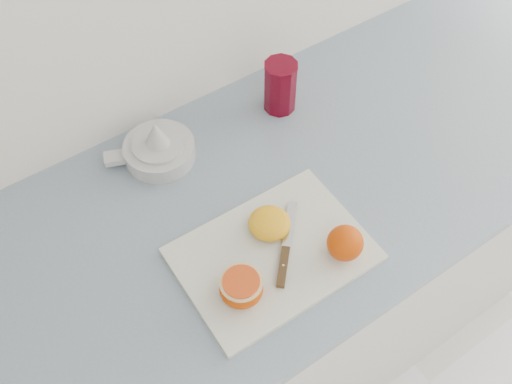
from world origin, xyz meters
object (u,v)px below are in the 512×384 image
counter (261,295)px  red_tumbler (280,88)px  cutting_board (273,254)px  half_orange (241,288)px  citrus_juicer (158,148)px

counter → red_tumbler: red_tumbler is taller
cutting_board → half_orange: (-0.09, -0.04, 0.03)m
cutting_board → citrus_juicer: (-0.06, 0.32, 0.02)m
cutting_board → citrus_juicer: bearing=100.0°
counter → citrus_juicer: bearing=121.5°
counter → red_tumbler: bearing=46.3°
counter → half_orange: bearing=-133.6°
counter → half_orange: half_orange is taller
half_orange → red_tumbler: size_ratio=0.63×
counter → citrus_juicer: size_ratio=13.35×
counter → half_orange: size_ratio=32.29×
citrus_juicer → red_tumbler: (0.29, -0.02, 0.03)m
counter → cutting_board: size_ratio=7.18×
citrus_juicer → red_tumbler: red_tumbler is taller
counter → cutting_board: cutting_board is taller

